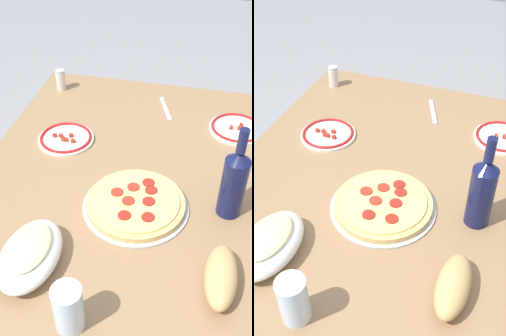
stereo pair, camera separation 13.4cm
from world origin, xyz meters
The scene contains 11 objects.
ground_plane centered at (0.00, 0.00, 0.00)m, with size 8.00×8.00×0.00m, color gray.
dining_table centered at (0.00, 0.00, 0.60)m, with size 1.23×0.96×0.71m.
pepperoni_pizza centered at (0.13, 0.06, 0.72)m, with size 0.31×0.31×0.03m.
baked_pasta_dish centered at (0.39, -0.16, 0.75)m, with size 0.24×0.15×0.08m.
wine_bottle centered at (0.09, 0.32, 0.83)m, with size 0.07×0.07×0.29m.
water_glass centered at (0.53, -0.01, 0.77)m, with size 0.07×0.07×0.13m, color silver.
side_plate_near centered at (-0.34, 0.34, 0.72)m, with size 0.20×0.20×0.02m.
side_plate_far centered at (-0.14, -0.25, 0.72)m, with size 0.20×0.20×0.02m.
bread_loaf centered at (0.35, 0.32, 0.75)m, with size 0.19×0.08×0.07m, color tan.
spice_shaker centered at (-0.48, -0.39, 0.75)m, with size 0.04×0.04×0.09m.
fork_right centered at (-0.42, 0.06, 0.71)m, with size 0.17×0.02×0.01m, color #B7B7BC.
Camera 2 is at (0.96, 0.36, 1.60)m, focal length 45.25 mm.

